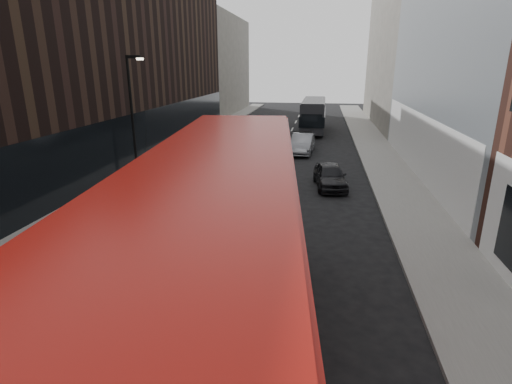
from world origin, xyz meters
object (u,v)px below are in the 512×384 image
at_px(grey_bus, 313,115).
at_px(street_lamp, 133,107).
at_px(car_a, 330,176).
at_px(car_c, 300,142).
at_px(car_b, 302,144).
at_px(red_bus, 220,265).

bearing_deg(grey_bus, street_lamp, -118.23).
xyz_separation_m(car_a, car_c, (-2.24, 10.21, -0.06)).
distance_m(street_lamp, grey_bus, 21.88).
height_order(car_a, car_c, car_a).
xyz_separation_m(street_lamp, grey_bus, (10.44, 19.08, -2.45)).
distance_m(car_b, car_c, 1.30).
height_order(red_bus, car_b, red_bus).
relative_size(grey_bus, car_a, 2.51).
height_order(street_lamp, red_bus, street_lamp).
relative_size(street_lamp, car_b, 1.54).
bearing_deg(grey_bus, car_a, -85.35).
relative_size(street_lamp, grey_bus, 0.70).
height_order(red_bus, grey_bus, red_bus).
relative_size(street_lamp, car_c, 1.63).
bearing_deg(street_lamp, car_a, -4.50).
bearing_deg(car_a, red_bus, -106.70).
bearing_deg(red_bus, car_c, 83.48).
relative_size(car_a, car_c, 0.93).
xyz_separation_m(car_b, car_c, (-0.22, 1.27, -0.12)).
distance_m(red_bus, grey_bus, 35.14).
distance_m(red_bus, car_b, 24.12).
distance_m(street_lamp, car_a, 12.44).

